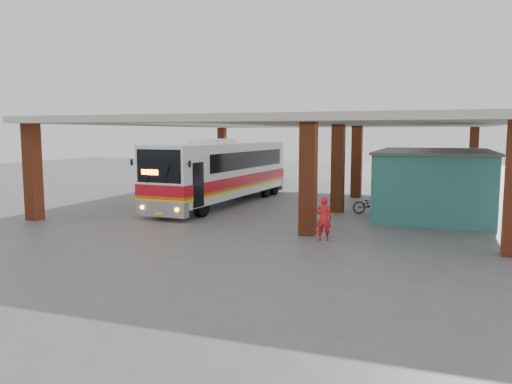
{
  "coord_description": "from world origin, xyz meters",
  "views": [
    {
      "loc": [
        7.67,
        -21.59,
        3.95
      ],
      "look_at": [
        -0.23,
        0.0,
        1.2
      ],
      "focal_mm": 35.0,
      "sensor_mm": 36.0,
      "label": 1
    }
  ],
  "objects_px": {
    "pedestrian": "(324,219)",
    "red_chair": "(384,195)",
    "motorcycle": "(372,204)",
    "coach_bus": "(223,172)"
  },
  "relations": [
    {
      "from": "motorcycle",
      "to": "pedestrian",
      "type": "relative_size",
      "value": 1.1
    },
    {
      "from": "coach_bus",
      "to": "motorcycle",
      "type": "distance_m",
      "value": 8.36
    },
    {
      "from": "motorcycle",
      "to": "red_chair",
      "type": "distance_m",
      "value": 4.6
    },
    {
      "from": "pedestrian",
      "to": "red_chair",
      "type": "distance_m",
      "value": 11.38
    },
    {
      "from": "red_chair",
      "to": "coach_bus",
      "type": "bearing_deg",
      "value": -131.54
    },
    {
      "from": "coach_bus",
      "to": "red_chair",
      "type": "distance_m",
      "value": 9.31
    },
    {
      "from": "coach_bus",
      "to": "pedestrian",
      "type": "relative_size",
      "value": 7.67
    },
    {
      "from": "coach_bus",
      "to": "red_chair",
      "type": "relative_size",
      "value": 14.4
    },
    {
      "from": "pedestrian",
      "to": "motorcycle",
      "type": "bearing_deg",
      "value": -101.22
    },
    {
      "from": "pedestrian",
      "to": "red_chair",
      "type": "bearing_deg",
      "value": -98.71
    }
  ]
}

